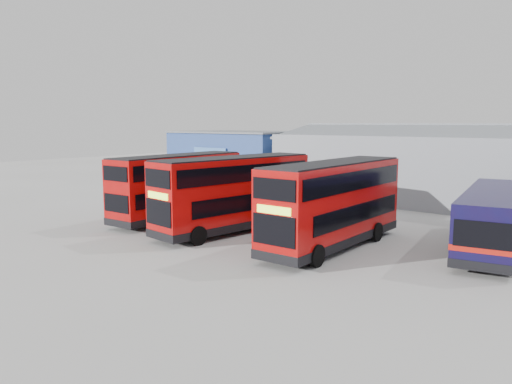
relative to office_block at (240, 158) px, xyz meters
The scene contains 8 objects.
ground_plane 22.94m from the office_block, 52.11° to the right, with size 120.00×120.00×0.00m, color #A0A09B.
office_block is the anchor object (origin of this frame).
maintenance_shed 22.09m from the office_block, ahead, with size 30.50×12.00×5.89m.
double_decker_left 18.17m from the office_block, 61.03° to the right, with size 2.81×9.58×4.01m.
double_decker_centre 21.41m from the office_block, 49.86° to the right, with size 3.46×9.93×4.12m.
double_decker_right 25.48m from the office_block, 38.88° to the right, with size 2.63×9.80×4.12m.
single_decker_blue 28.41m from the office_block, 24.30° to the right, with size 4.13×10.67×2.83m.
panel_van 6.48m from the office_block, 119.71° to the right, with size 3.72×5.94×2.43m.
Camera 1 is at (17.73, -18.49, 5.95)m, focal length 35.00 mm.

